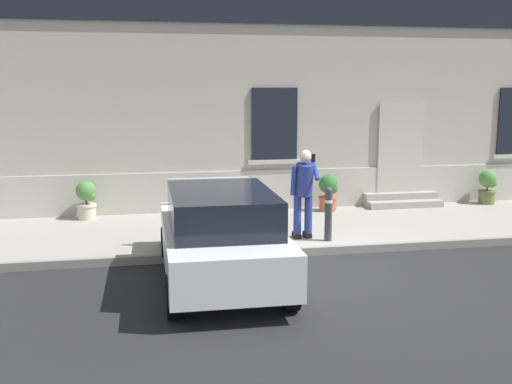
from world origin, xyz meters
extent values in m
plane|color=#232326|center=(0.00, 0.00, 0.00)|extent=(80.00, 80.00, 0.00)
cube|color=#99968E|center=(0.00, 2.80, 0.07)|extent=(24.00, 3.60, 0.15)
cube|color=gray|center=(0.00, 0.94, 0.07)|extent=(24.00, 0.12, 0.15)
cube|color=#B2AD9E|center=(0.00, 5.30, 3.75)|extent=(24.00, 1.40, 7.50)
cube|color=#BCB7A8|center=(0.00, 4.58, 0.55)|extent=(24.00, 0.08, 1.10)
cube|color=black|center=(3.28, 4.57, 1.52)|extent=(1.00, 0.08, 2.10)
cube|color=#BCB7A8|center=(3.28, 4.55, 1.57)|extent=(1.16, 0.06, 2.24)
cube|color=black|center=(0.08, 4.57, 2.20)|extent=(1.10, 0.06, 1.70)
cube|color=#BCB7A8|center=(0.08, 4.54, 1.30)|extent=(1.30, 0.12, 0.10)
cube|color=#9E998E|center=(3.28, 4.12, 0.23)|extent=(1.89, 0.32, 0.16)
cube|color=#9E998E|center=(3.28, 4.44, 0.31)|extent=(1.89, 0.32, 0.32)
cube|color=white|center=(-1.87, -0.29, 0.62)|extent=(1.79, 4.02, 0.64)
cube|color=black|center=(-1.87, -0.44, 1.22)|extent=(1.56, 2.41, 0.56)
cube|color=black|center=(-1.85, 1.72, 0.40)|extent=(1.66, 0.12, 0.20)
cube|color=yellow|center=(-1.85, 1.72, 0.58)|extent=(0.52, 0.02, 0.12)
cube|color=#B21414|center=(-2.60, 1.72, 0.84)|extent=(0.16, 0.04, 0.18)
cube|color=#B21414|center=(-1.09, 1.71, 0.84)|extent=(0.16, 0.04, 0.18)
cube|color=white|center=(-1.85, 1.45, 1.12)|extent=(1.49, 0.07, 0.60)
cylinder|color=black|center=(-2.67, -1.69, 0.30)|extent=(0.21, 0.60, 0.60)
cylinder|color=black|center=(-1.08, -1.70, 0.30)|extent=(0.21, 0.60, 0.60)
cylinder|color=black|center=(-2.65, 1.11, 0.30)|extent=(0.21, 0.60, 0.60)
cylinder|color=black|center=(-1.06, 1.10, 0.30)|extent=(0.21, 0.60, 0.60)
cylinder|color=#333338|center=(0.42, 1.35, 0.62)|extent=(0.14, 0.14, 0.95)
sphere|color=#333338|center=(0.42, 1.35, 1.12)|extent=(0.15, 0.15, 0.15)
cylinder|color=silver|center=(0.42, 1.35, 0.92)|extent=(0.15, 0.15, 0.06)
cylinder|color=navy|center=(-0.11, 1.63, 0.60)|extent=(0.15, 0.15, 0.82)
cube|color=black|center=(-0.11, 1.69, 0.20)|extent=(0.12, 0.28, 0.10)
cylinder|color=navy|center=(0.11, 1.63, 0.60)|extent=(0.15, 0.15, 0.82)
cube|color=black|center=(0.11, 1.69, 0.20)|extent=(0.12, 0.28, 0.10)
cylinder|color=navy|center=(0.00, 1.58, 1.32)|extent=(0.34, 0.44, 0.67)
sphere|color=tan|center=(0.00, 1.50, 1.76)|extent=(0.22, 0.22, 0.22)
sphere|color=silver|center=(0.00, 1.50, 1.79)|extent=(0.21, 0.21, 0.21)
cylinder|color=navy|center=(-0.22, 1.53, 1.30)|extent=(0.09, 0.18, 0.57)
cylinder|color=navy|center=(0.20, 1.53, 1.52)|extent=(0.09, 0.42, 0.42)
cube|color=black|center=(0.15, 1.48, 1.74)|extent=(0.07, 0.02, 0.15)
cylinder|color=beige|center=(-4.29, 4.23, 0.32)|extent=(0.40, 0.40, 0.34)
cylinder|color=beige|center=(-4.29, 4.23, 0.46)|extent=(0.44, 0.44, 0.05)
cylinder|color=#47331E|center=(-4.29, 4.23, 0.61)|extent=(0.04, 0.04, 0.24)
sphere|color=#4C843D|center=(-4.29, 4.23, 0.79)|extent=(0.44, 0.44, 0.44)
sphere|color=#4C843D|center=(-4.19, 4.18, 0.69)|extent=(0.24, 0.24, 0.24)
cylinder|color=#2D2D30|center=(-1.50, 3.80, 0.32)|extent=(0.40, 0.40, 0.34)
cylinder|color=#2D2D30|center=(-1.50, 3.80, 0.46)|extent=(0.44, 0.44, 0.05)
cylinder|color=#47331E|center=(-1.50, 3.80, 0.61)|extent=(0.04, 0.04, 0.24)
sphere|color=#286B2D|center=(-1.50, 3.80, 0.79)|extent=(0.44, 0.44, 0.44)
sphere|color=#286B2D|center=(-1.40, 3.75, 0.69)|extent=(0.24, 0.24, 0.24)
cylinder|color=#B25B38|center=(1.28, 4.10, 0.32)|extent=(0.40, 0.40, 0.34)
cylinder|color=#B25B38|center=(1.28, 4.10, 0.46)|extent=(0.44, 0.44, 0.05)
cylinder|color=#47331E|center=(1.28, 4.10, 0.61)|extent=(0.04, 0.04, 0.24)
sphere|color=#286B2D|center=(1.28, 4.10, 0.79)|extent=(0.44, 0.44, 0.44)
sphere|color=#286B2D|center=(1.38, 4.05, 0.69)|extent=(0.24, 0.24, 0.24)
cylinder|color=#606B38|center=(5.51, 4.22, 0.32)|extent=(0.40, 0.40, 0.34)
cylinder|color=#606B38|center=(5.51, 4.22, 0.46)|extent=(0.44, 0.44, 0.05)
cylinder|color=#47331E|center=(5.51, 4.22, 0.61)|extent=(0.04, 0.04, 0.24)
sphere|color=#4C843D|center=(5.51, 4.22, 0.79)|extent=(0.44, 0.44, 0.44)
sphere|color=#4C843D|center=(5.61, 4.17, 0.69)|extent=(0.24, 0.24, 0.24)
camera|label=1|loc=(-3.03, -9.44, 3.05)|focal=42.30mm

